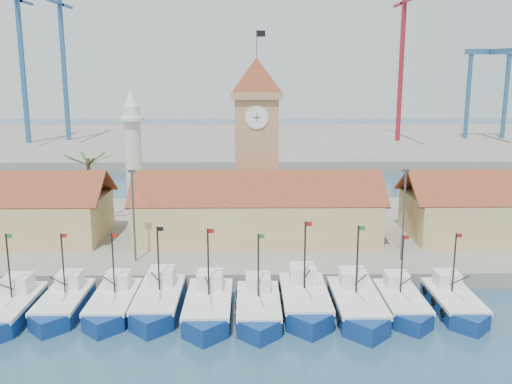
{
  "coord_description": "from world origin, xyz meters",
  "views": [
    {
      "loc": [
        -1.0,
        -41.09,
        19.67
      ],
      "look_at": [
        -0.17,
        18.0,
        7.07
      ],
      "focal_mm": 40.0,
      "sensor_mm": 36.0,
      "label": 1
    }
  ],
  "objects_px": {
    "boat_5": "(258,310)",
    "boat_0": "(8,311)",
    "clock_tower": "(257,137)",
    "minaret": "(133,154)"
  },
  "relations": [
    {
      "from": "minaret",
      "to": "boat_0",
      "type": "bearing_deg",
      "value": -101.58
    },
    {
      "from": "boat_5",
      "to": "minaret",
      "type": "height_order",
      "value": "minaret"
    },
    {
      "from": "clock_tower",
      "to": "minaret",
      "type": "xyz_separation_m",
      "value": [
        -15.0,
        2.0,
        -2.23
      ]
    },
    {
      "from": "boat_0",
      "to": "clock_tower",
      "type": "relative_size",
      "value": 0.43
    },
    {
      "from": "boat_0",
      "to": "boat_5",
      "type": "distance_m",
      "value": 20.14
    },
    {
      "from": "boat_5",
      "to": "clock_tower",
      "type": "height_order",
      "value": "clock_tower"
    },
    {
      "from": "clock_tower",
      "to": "minaret",
      "type": "bearing_deg",
      "value": 172.39
    },
    {
      "from": "minaret",
      "to": "clock_tower",
      "type": "bearing_deg",
      "value": -7.61
    },
    {
      "from": "boat_5",
      "to": "clock_tower",
      "type": "xyz_separation_m",
      "value": [
        0.2,
        24.06,
        11.21
      ]
    },
    {
      "from": "boat_5",
      "to": "boat_0",
      "type": "bearing_deg",
      "value": 179.96
    }
  ]
}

